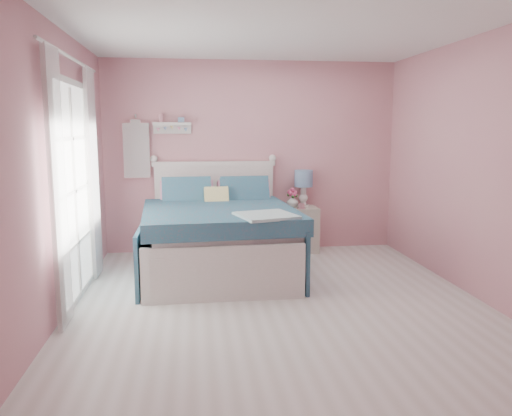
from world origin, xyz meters
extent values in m
plane|color=beige|center=(0.00, 0.00, 0.00)|extent=(4.50, 4.50, 0.00)
plane|color=#C57D8C|center=(0.00, 2.25, 1.30)|extent=(4.00, 0.00, 4.00)
plane|color=#C57D8C|center=(0.00, -2.25, 1.30)|extent=(4.00, 0.00, 4.00)
plane|color=#C57D8C|center=(-2.00, 0.00, 1.30)|extent=(0.00, 4.50, 4.50)
plane|color=#C57D8C|center=(2.00, 0.00, 1.30)|extent=(0.00, 4.50, 4.50)
plane|color=white|center=(0.00, 0.00, 2.60)|extent=(4.50, 4.50, 0.00)
cube|color=silver|center=(-0.52, 1.14, 0.23)|extent=(1.70, 2.17, 0.45)
cube|color=silver|center=(-0.52, 1.14, 0.53)|extent=(1.64, 2.10, 0.16)
cube|color=silver|center=(-0.52, 2.19, 0.59)|extent=(1.61, 0.07, 1.19)
cube|color=silver|center=(-0.52, 2.19, 1.22)|extent=(1.67, 0.09, 0.06)
cube|color=silver|center=(-0.52, 0.11, 0.28)|extent=(1.61, 0.06, 0.56)
cube|color=#31647C|center=(-0.52, 0.99, 0.70)|extent=(1.80, 1.92, 0.18)
cube|color=pink|center=(-0.90, 1.87, 0.81)|extent=(0.70, 0.32, 0.43)
cube|color=pink|center=(-0.15, 1.87, 0.81)|extent=(0.70, 0.32, 0.43)
cube|color=#CCBC59|center=(-0.52, 1.59, 0.81)|extent=(0.31, 0.24, 0.31)
cube|color=beige|center=(0.66, 2.02, 0.31)|extent=(0.43, 0.40, 0.62)
cube|color=silver|center=(0.66, 1.83, 0.49)|extent=(0.37, 0.02, 0.16)
sphere|color=white|center=(0.66, 1.81, 0.49)|extent=(0.03, 0.03, 0.03)
cylinder|color=white|center=(0.70, 2.10, 0.63)|extent=(0.16, 0.16, 0.02)
cylinder|color=white|center=(0.70, 2.10, 0.77)|extent=(0.08, 0.08, 0.27)
cylinder|color=#7397C0|center=(0.70, 2.10, 1.01)|extent=(0.25, 0.25, 0.23)
imported|color=silver|center=(0.53, 2.02, 0.71)|extent=(0.21, 0.21, 0.17)
imported|color=#C3838F|center=(0.63, 1.89, 0.66)|extent=(0.11, 0.11, 0.07)
sphere|color=#DB4B7D|center=(0.53, 2.02, 0.86)|extent=(0.06, 0.06, 0.06)
sphere|color=#DB4B7D|center=(0.57, 2.04, 0.82)|extent=(0.06, 0.06, 0.06)
sphere|color=#DB4B7D|center=(0.49, 2.03, 0.83)|extent=(0.06, 0.06, 0.06)
sphere|color=#DB4B7D|center=(0.55, 1.99, 0.80)|extent=(0.06, 0.06, 0.06)
sphere|color=#DB4B7D|center=(0.50, 2.00, 0.81)|extent=(0.06, 0.06, 0.06)
cube|color=silver|center=(-1.07, 2.17, 1.75)|extent=(0.50, 0.14, 0.04)
cube|color=silver|center=(-1.07, 2.23, 1.68)|extent=(0.50, 0.03, 0.12)
cylinder|color=#D18C99|center=(-1.22, 2.17, 1.82)|extent=(0.06, 0.06, 0.10)
cube|color=#7397C0|center=(-0.95, 2.17, 1.80)|extent=(0.08, 0.06, 0.07)
cube|color=white|center=(-1.55, 2.18, 1.40)|extent=(0.34, 0.03, 0.72)
cube|color=silver|center=(-1.97, 0.40, 2.13)|extent=(0.04, 1.32, 0.06)
cube|color=silver|center=(-1.97, 0.40, 0.03)|extent=(0.04, 1.32, 0.06)
cube|color=silver|center=(-1.97, -0.23, 1.05)|extent=(0.04, 0.06, 2.10)
cube|color=silver|center=(-1.97, 1.03, 1.05)|extent=(0.04, 0.06, 2.10)
cube|color=white|center=(-1.97, 0.40, 1.08)|extent=(0.02, 1.20, 2.04)
cube|color=white|center=(-1.92, -0.34, 1.18)|extent=(0.04, 0.40, 2.32)
cube|color=white|center=(-1.92, 1.14, 1.18)|extent=(0.04, 0.40, 2.32)
camera|label=1|loc=(-0.80, -4.61, 1.68)|focal=35.00mm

